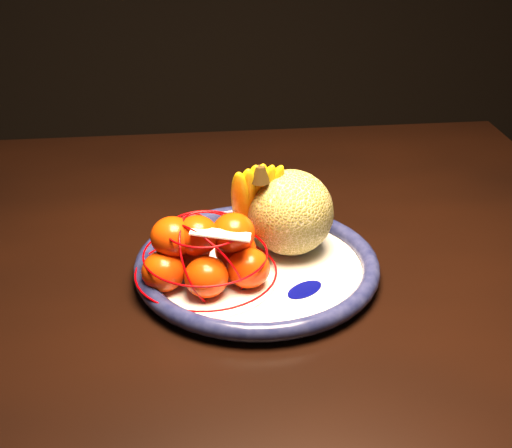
{
  "coord_description": "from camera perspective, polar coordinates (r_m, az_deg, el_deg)",
  "views": [
    {
      "loc": [
        0.08,
        -0.79,
        1.3
      ],
      "look_at": [
        0.16,
        0.01,
        0.87
      ],
      "focal_mm": 50.0,
      "sensor_mm": 36.0,
      "label": 1
    }
  ],
  "objects": [
    {
      "name": "dining_table",
      "position": [
        1.04,
        -14.99,
        -7.13
      ],
      "size": [
        1.61,
        0.97,
        0.8
      ],
      "rotation": [
        0.0,
        0.0,
        0.01
      ],
      "color": "black",
      "rests_on": "ground"
    },
    {
      "name": "mandarin_bag",
      "position": [
        0.89,
        -4.04,
        -2.39
      ],
      "size": [
        0.21,
        0.21,
        0.11
      ],
      "rotation": [
        0.0,
        0.0,
        -0.16
      ],
      "color": "#FF4300",
      "rests_on": "fruit_bowl"
    },
    {
      "name": "price_tag",
      "position": [
        0.85,
        -2.86,
        -0.79
      ],
      "size": [
        0.08,
        0.04,
        0.01
      ],
      "primitive_type": "cube",
      "rotation": [
        -0.14,
        0.1,
        -0.17
      ],
      "color": "white",
      "rests_on": "mandarin_bag"
    },
    {
      "name": "banana_bunch",
      "position": [
        0.94,
        -0.27,
        1.97
      ],
      "size": [
        0.09,
        0.09,
        0.14
      ],
      "rotation": [
        0.0,
        0.0,
        0.28
      ],
      "color": "yellow",
      "rests_on": "fruit_bowl"
    },
    {
      "name": "cantaloupe",
      "position": [
        0.94,
        2.79,
        0.93
      ],
      "size": [
        0.11,
        0.11,
        0.11
      ],
      "primitive_type": "sphere",
      "color": "olive",
      "rests_on": "fruit_bowl"
    },
    {
      "name": "fruit_bowl",
      "position": [
        0.93,
        0.06,
        -3.4
      ],
      "size": [
        0.32,
        0.32,
        0.03
      ],
      "rotation": [
        0.0,
        0.0,
        0.04
      ],
      "color": "white",
      "rests_on": "dining_table"
    }
  ]
}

